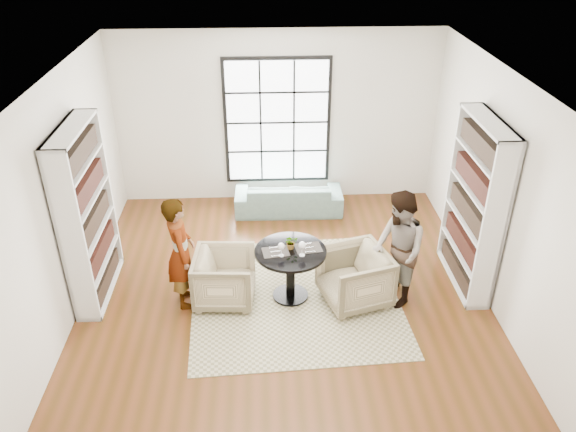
{
  "coord_description": "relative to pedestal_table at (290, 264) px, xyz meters",
  "views": [
    {
      "loc": [
        -0.25,
        -6.15,
        4.79
      ],
      "look_at": [
        0.06,
        0.4,
        1.06
      ],
      "focal_mm": 35.0,
      "sensor_mm": 36.0,
      "label": 1
    }
  ],
  "objects": [
    {
      "name": "rug",
      "position": [
        0.06,
        0.0,
        -0.54
      ],
      "size": [
        2.94,
        2.94,
        0.01
      ],
      "primitive_type": "cube",
      "rotation": [
        0.0,
        0.0,
        0.05
      ],
      "color": "tan",
      "rests_on": "ground"
    },
    {
      "name": "sofa",
      "position": [
        0.09,
        2.44,
        -0.28
      ],
      "size": [
        1.85,
        0.75,
        0.54
      ],
      "primitive_type": "imported",
      "rotation": [
        0.0,
        0.0,
        3.13
      ],
      "color": "gray",
      "rests_on": "ground"
    },
    {
      "name": "ground",
      "position": [
        -0.08,
        -0.01,
        -0.55
      ],
      "size": [
        6.0,
        6.0,
        0.0
      ],
      "primitive_type": "plane",
      "color": "#5D2F16"
    },
    {
      "name": "person_left",
      "position": [
        -1.43,
        -0.02,
        0.24
      ],
      "size": [
        0.48,
        0.64,
        1.57
      ],
      "primitive_type": "imported",
      "rotation": [
        0.0,
        0.0,
        1.77
      ],
      "color": "gray",
      "rests_on": "ground"
    },
    {
      "name": "armchair_right",
      "position": [
        0.85,
        -0.12,
        -0.16
      ],
      "size": [
        1.05,
        1.03,
        0.77
      ],
      "primitive_type": "imported",
      "rotation": [
        0.0,
        0.0,
        -1.28
      ],
      "color": "tan",
      "rests_on": "ground"
    },
    {
      "name": "wine_glass_left",
      "position": [
        -0.13,
        -0.12,
        0.35
      ],
      "size": [
        0.09,
        0.09,
        0.19
      ],
      "color": "silver",
      "rests_on": "pedestal_table"
    },
    {
      "name": "cutlery_left",
      "position": [
        -0.2,
        -0.03,
        0.22
      ],
      "size": [
        0.17,
        0.24,
        0.01
      ],
      "primitive_type": null,
      "rotation": [
        0.0,
        0.0,
        0.15
      ],
      "color": "silver",
      "rests_on": "placemat_left"
    },
    {
      "name": "cutlery_right",
      "position": [
        0.24,
        0.04,
        0.22
      ],
      "size": [
        0.17,
        0.24,
        0.01
      ],
      "primitive_type": null,
      "rotation": [
        0.0,
        0.0,
        0.15
      ],
      "color": "silver",
      "rests_on": "placemat_right"
    },
    {
      "name": "wine_glass_right",
      "position": [
        0.14,
        -0.13,
        0.36
      ],
      "size": [
        0.1,
        0.1,
        0.21
      ],
      "color": "silver",
      "rests_on": "pedestal_table"
    },
    {
      "name": "placemat_left",
      "position": [
        -0.2,
        -0.03,
        0.21
      ],
      "size": [
        0.38,
        0.31,
        0.01
      ],
      "primitive_type": "cube",
      "rotation": [
        0.0,
        0.0,
        0.15
      ],
      "color": "black",
      "rests_on": "pedestal_table"
    },
    {
      "name": "person_right",
      "position": [
        1.4,
        -0.12,
        0.26
      ],
      "size": [
        0.73,
        0.87,
        1.61
      ],
      "primitive_type": "imported",
      "rotation": [
        0.0,
        0.0,
        -1.41
      ],
      "color": "gray",
      "rests_on": "ground"
    },
    {
      "name": "placemat_right",
      "position": [
        0.24,
        0.04,
        0.21
      ],
      "size": [
        0.38,
        0.31,
        0.01
      ],
      "primitive_type": "cube",
      "rotation": [
        0.0,
        0.0,
        0.15
      ],
      "color": "black",
      "rests_on": "pedestal_table"
    },
    {
      "name": "room_shell",
      "position": [
        -0.08,
        0.54,
        0.71
      ],
      "size": [
        6.0,
        6.01,
        6.0
      ],
      "color": "silver",
      "rests_on": "ground"
    },
    {
      "name": "pedestal_table",
      "position": [
        0.0,
        0.0,
        0.0
      ],
      "size": [
        0.95,
        0.95,
        0.76
      ],
      "rotation": [
        0.0,
        0.0,
        0.15
      ],
      "color": "black",
      "rests_on": "ground"
    },
    {
      "name": "flower_centerpiece",
      "position": [
        0.01,
        0.05,
        0.3
      ],
      "size": [
        0.2,
        0.19,
        0.19
      ],
      "primitive_type": "imported",
      "rotation": [
        0.0,
        0.0,
        0.28
      ],
      "color": "gray",
      "rests_on": "pedestal_table"
    },
    {
      "name": "armchair_left",
      "position": [
        -0.88,
        -0.02,
        -0.19
      ],
      "size": [
        0.85,
        0.82,
        0.73
      ],
      "primitive_type": "imported",
      "rotation": [
        0.0,
        0.0,
        1.51
      ],
      "color": "tan",
      "rests_on": "ground"
    }
  ]
}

